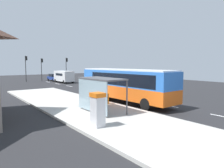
% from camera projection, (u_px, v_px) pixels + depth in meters
% --- Properties ---
extents(ground_plane, '(56.00, 92.00, 0.04)m').
position_uv_depth(ground_plane, '(83.00, 89.00, 30.14)').
color(ground_plane, '#262628').
extents(sidewalk_platform, '(6.20, 30.00, 0.18)m').
position_uv_depth(sidewalk_platform, '(86.00, 109.00, 16.76)').
color(sidewalk_platform, beige).
rests_on(sidewalk_platform, ground).
extents(lane_stripe_seg_1, '(0.16, 2.20, 0.01)m').
position_uv_depth(lane_stripe_seg_1, '(168.00, 106.00, 18.39)').
color(lane_stripe_seg_1, silver).
rests_on(lane_stripe_seg_1, ground).
extents(lane_stripe_seg_2, '(0.16, 2.20, 0.01)m').
position_uv_depth(lane_stripe_seg_2, '(130.00, 98.00, 22.35)').
color(lane_stripe_seg_2, silver).
rests_on(lane_stripe_seg_2, ground).
extents(lane_stripe_seg_3, '(0.16, 2.20, 0.01)m').
position_uv_depth(lane_stripe_seg_3, '(104.00, 93.00, 26.32)').
color(lane_stripe_seg_3, silver).
rests_on(lane_stripe_seg_3, ground).
extents(lane_stripe_seg_4, '(0.16, 2.20, 0.01)m').
position_uv_depth(lane_stripe_seg_4, '(84.00, 89.00, 30.28)').
color(lane_stripe_seg_4, silver).
rests_on(lane_stripe_seg_4, ground).
extents(lane_stripe_seg_5, '(0.16, 2.20, 0.01)m').
position_uv_depth(lane_stripe_seg_5, '(69.00, 86.00, 34.25)').
color(lane_stripe_seg_5, silver).
rests_on(lane_stripe_seg_5, ground).
extents(lane_stripe_seg_6, '(0.16, 2.20, 0.01)m').
position_uv_depth(lane_stripe_seg_6, '(58.00, 84.00, 38.21)').
color(lane_stripe_seg_6, silver).
rests_on(lane_stripe_seg_6, ground).
extents(lane_stripe_seg_7, '(0.16, 2.20, 0.01)m').
position_uv_depth(lane_stripe_seg_7, '(48.00, 82.00, 42.18)').
color(lane_stripe_seg_7, silver).
rests_on(lane_stripe_seg_7, ground).
extents(bus, '(2.81, 11.07, 3.21)m').
position_uv_depth(bus, '(125.00, 83.00, 19.89)').
color(bus, orange).
rests_on(bus, ground).
extents(white_van, '(2.09, 5.23, 2.30)m').
position_uv_depth(white_van, '(64.00, 76.00, 40.46)').
color(white_van, white).
rests_on(white_van, ground).
extents(sedan_near, '(1.96, 4.46, 1.52)m').
position_uv_depth(sedan_near, '(54.00, 77.00, 44.79)').
color(sedan_near, navy).
rests_on(sedan_near, ground).
extents(ticket_machine, '(0.66, 0.76, 1.94)m').
position_uv_depth(ticket_machine, '(98.00, 109.00, 11.60)').
color(ticket_machine, silver).
rests_on(ticket_machine, sidewalk_platform).
extents(recycling_bin_orange, '(0.52, 0.52, 0.95)m').
position_uv_depth(recycling_bin_orange, '(106.00, 99.00, 18.23)').
color(recycling_bin_orange, orange).
rests_on(recycling_bin_orange, sidewalk_platform).
extents(recycling_bin_yellow, '(0.52, 0.52, 0.95)m').
position_uv_depth(recycling_bin_yellow, '(102.00, 98.00, 18.79)').
color(recycling_bin_yellow, yellow).
rests_on(recycling_bin_yellow, sidewalk_platform).
extents(traffic_light_near_side, '(0.49, 0.28, 5.10)m').
position_uv_depth(traffic_light_near_side, '(67.00, 65.00, 46.86)').
color(traffic_light_near_side, '#2D2D2D').
rests_on(traffic_light_near_side, ground).
extents(traffic_light_far_side, '(0.49, 0.28, 5.36)m').
position_uv_depth(traffic_light_far_side, '(26.00, 65.00, 42.30)').
color(traffic_light_far_side, '#2D2D2D').
rests_on(traffic_light_far_side, ground).
extents(traffic_light_median, '(0.49, 0.28, 4.93)m').
position_uv_depth(traffic_light_median, '(42.00, 66.00, 45.07)').
color(traffic_light_median, '#2D2D2D').
rests_on(traffic_light_median, ground).
extents(bus_shelter, '(1.80, 4.00, 2.50)m').
position_uv_depth(bus_shelter, '(98.00, 86.00, 15.10)').
color(bus_shelter, '#4C4C51').
rests_on(bus_shelter, sidewalk_platform).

